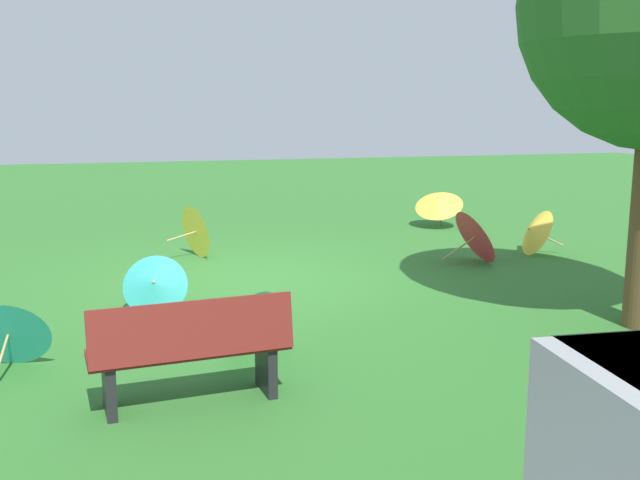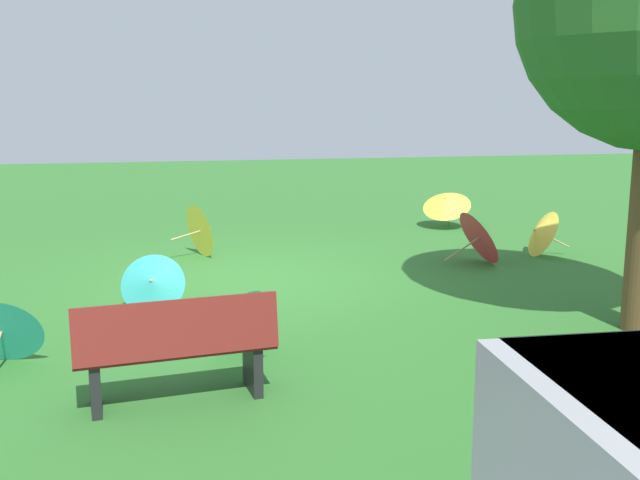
% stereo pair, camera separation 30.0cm
% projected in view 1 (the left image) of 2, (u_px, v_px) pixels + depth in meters
% --- Properties ---
extents(ground, '(40.00, 40.00, 0.00)m').
position_uv_depth(ground, '(249.00, 280.00, 10.11)').
color(ground, '#2D6B28').
extents(park_bench, '(1.65, 0.67, 0.90)m').
position_uv_depth(park_bench, '(191.00, 350.00, 5.92)').
color(park_bench, maroon).
rests_on(park_bench, ground).
extents(parasol_teal_0, '(0.82, 0.75, 0.70)m').
position_uv_depth(parasol_teal_0, '(246.00, 317.00, 7.22)').
color(parasol_teal_0, tan).
rests_on(parasol_teal_0, ground).
extents(parasol_red_0, '(0.95, 0.95, 0.86)m').
position_uv_depth(parasol_red_0, '(479.00, 234.00, 11.16)').
color(parasol_red_0, tan).
rests_on(parasol_red_0, ground).
extents(parasol_yellow_0, '(0.79, 0.81, 0.76)m').
position_uv_depth(parasol_yellow_0, '(533.00, 231.00, 11.72)').
color(parasol_yellow_0, tan).
rests_on(parasol_yellow_0, ground).
extents(parasol_yellow_1, '(1.26, 1.25, 0.80)m').
position_uv_depth(parasol_yellow_1, '(439.00, 202.00, 14.18)').
color(parasol_yellow_1, tan).
rests_on(parasol_yellow_1, ground).
extents(parasol_teal_1, '(0.83, 0.72, 0.74)m').
position_uv_depth(parasol_teal_1, '(10.00, 329.00, 6.76)').
color(parasol_teal_1, tan).
rests_on(parasol_teal_1, ground).
extents(parasol_teal_3, '(0.81, 0.81, 0.71)m').
position_uv_depth(parasol_teal_3, '(155.00, 284.00, 8.49)').
color(parasol_teal_3, tan).
rests_on(parasol_teal_3, ground).
extents(parasol_yellow_2, '(0.85, 0.89, 0.85)m').
position_uv_depth(parasol_yellow_2, '(200.00, 230.00, 11.55)').
color(parasol_yellow_2, tan).
rests_on(parasol_yellow_2, ground).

